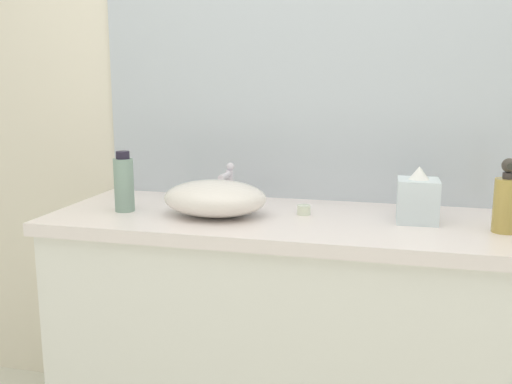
{
  "coord_description": "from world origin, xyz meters",
  "views": [
    {
      "loc": [
        0.27,
        -1.4,
        1.31
      ],
      "look_at": [
        -0.18,
        0.38,
        0.95
      ],
      "focal_mm": 40.63,
      "sensor_mm": 36.0,
      "label": 1
    }
  ],
  "objects_px": {
    "tissue_box": "(418,198)",
    "candle_jar": "(304,210)",
    "lotion_bottle": "(124,183)",
    "sink_basin": "(215,198)",
    "soap_dispenser": "(506,202)"
  },
  "relations": [
    {
      "from": "tissue_box",
      "to": "candle_jar",
      "type": "bearing_deg",
      "value": 178.53
    },
    {
      "from": "lotion_bottle",
      "to": "candle_jar",
      "type": "xyz_separation_m",
      "value": [
        0.6,
        0.1,
        -0.08
      ]
    },
    {
      "from": "candle_jar",
      "to": "lotion_bottle",
      "type": "bearing_deg",
      "value": -170.9
    },
    {
      "from": "sink_basin",
      "to": "lotion_bottle",
      "type": "xyz_separation_m",
      "value": [
        -0.32,
        -0.01,
        0.04
      ]
    },
    {
      "from": "soap_dispenser",
      "to": "candle_jar",
      "type": "relative_size",
      "value": 4.91
    },
    {
      "from": "soap_dispenser",
      "to": "candle_jar",
      "type": "xyz_separation_m",
      "value": [
        -0.6,
        0.08,
        -0.08
      ]
    },
    {
      "from": "lotion_bottle",
      "to": "candle_jar",
      "type": "bearing_deg",
      "value": 9.1
    },
    {
      "from": "sink_basin",
      "to": "tissue_box",
      "type": "relative_size",
      "value": 1.94
    },
    {
      "from": "lotion_bottle",
      "to": "sink_basin",
      "type": "bearing_deg",
      "value": 1.87
    },
    {
      "from": "tissue_box",
      "to": "soap_dispenser",
      "type": "bearing_deg",
      "value": -15.19
    },
    {
      "from": "sink_basin",
      "to": "lotion_bottle",
      "type": "bearing_deg",
      "value": -178.13
    },
    {
      "from": "sink_basin",
      "to": "lotion_bottle",
      "type": "distance_m",
      "value": 0.32
    },
    {
      "from": "soap_dispenser",
      "to": "candle_jar",
      "type": "bearing_deg",
      "value": 172.87
    },
    {
      "from": "sink_basin",
      "to": "candle_jar",
      "type": "distance_m",
      "value": 0.29
    },
    {
      "from": "lotion_bottle",
      "to": "candle_jar",
      "type": "relative_size",
      "value": 4.59
    }
  ]
}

